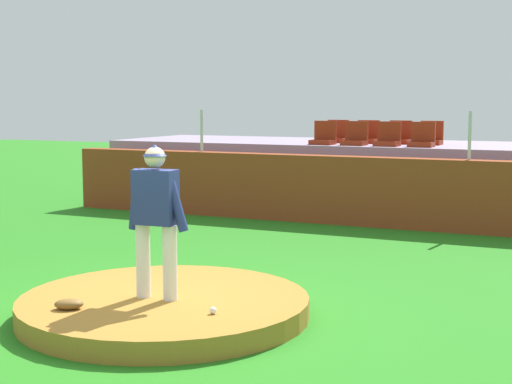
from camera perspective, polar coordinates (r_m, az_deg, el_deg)
ground_plane at (r=8.59m, az=-6.89°, el=-9.29°), size 60.00×60.00×0.00m
pitchers_mound at (r=8.56m, az=-6.91°, el=-8.55°), size 3.22×3.22×0.23m
pitcher at (r=8.26m, az=-7.57°, el=-1.34°), size 0.73×0.27×1.69m
baseball at (r=7.79m, az=-3.26°, el=-8.89°), size 0.07×0.07×0.07m
fielding_glove at (r=8.18m, az=-13.91°, el=-8.19°), size 0.36×0.32×0.11m
brick_barrier at (r=14.76m, az=7.35°, el=0.10°), size 12.58×0.40×1.33m
fence_post_left at (r=15.98m, az=-4.11°, el=4.62°), size 0.06×0.06×0.88m
fence_post_right at (r=14.19m, az=15.79°, el=4.11°), size 0.06×0.06×0.88m
bleacher_platform at (r=17.04m, az=9.75°, el=1.19°), size 12.38×3.36×1.47m
stadium_chair_0 at (r=16.18m, az=5.13°, el=4.14°), size 0.48×0.44×0.50m
stadium_chair_1 at (r=15.99m, az=7.48°, el=4.08°), size 0.48×0.44×0.50m
stadium_chair_2 at (r=15.79m, az=9.91°, el=4.00°), size 0.48×0.44×0.50m
stadium_chair_3 at (r=15.62m, az=12.40°, el=3.91°), size 0.48×0.44×0.50m
stadium_chair_4 at (r=17.03m, az=6.10°, el=4.26°), size 0.48×0.44×0.50m
stadium_chair_5 at (r=16.81m, az=8.38°, el=4.19°), size 0.48×0.44×0.50m
stadium_chair_6 at (r=16.66m, az=10.75°, el=4.12°), size 0.48×0.44×0.50m
stadium_chair_7 at (r=16.48m, az=13.02°, el=4.04°), size 0.48×0.44×0.50m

